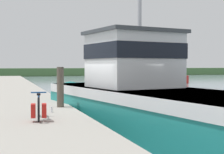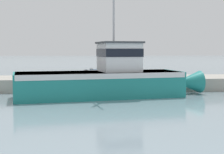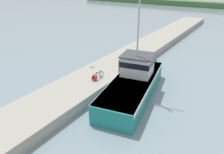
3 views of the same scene
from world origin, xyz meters
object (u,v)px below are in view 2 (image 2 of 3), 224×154
at_px(mooring_post, 127,69).
at_px(water_bottle_by_bike, 109,77).
at_px(fishing_boat_main, 107,78).
at_px(bicycle_touring, 91,74).

xyz_separation_m(mooring_post, water_bottle_by_bike, (-0.49, -1.34, -0.62)).
relative_size(fishing_boat_main, mooring_post, 9.19).
relative_size(bicycle_touring, mooring_post, 1.18).
bearing_deg(mooring_post, bicycle_touring, -110.76).
distance_m(bicycle_touring, water_bottle_by_bike, 1.47).
bearing_deg(bicycle_touring, water_bottle_by_bike, 74.35).
height_order(fishing_boat_main, water_bottle_by_bike, fishing_boat_main).
distance_m(fishing_boat_main, bicycle_touring, 3.79).
height_order(bicycle_touring, mooring_post, mooring_post).
bearing_deg(bicycle_touring, mooring_post, 74.94).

